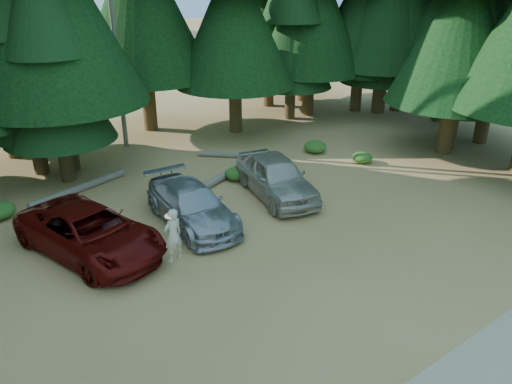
# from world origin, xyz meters

# --- Properties ---
(ground) EXTENTS (160.00, 160.00, 0.00)m
(ground) POSITION_xyz_m (0.00, 0.00, 0.00)
(ground) COLOR olive
(ground) RESTS_ON ground
(forest_belt_north) EXTENTS (36.00, 7.00, 22.00)m
(forest_belt_north) POSITION_xyz_m (0.00, 15.00, 0.00)
(forest_belt_north) COLOR black
(forest_belt_north) RESTS_ON ground
(forest_belt_east) EXTENTS (6.00, 22.00, 22.00)m
(forest_belt_east) POSITION_xyz_m (15.50, 4.00, 0.00)
(forest_belt_east) COLOR black
(forest_belt_east) RESTS_ON ground
(snag_front) EXTENTS (0.24, 0.24, 12.00)m
(snag_front) POSITION_xyz_m (0.80, 14.50, 6.00)
(snag_front) COLOR #685E53
(snag_front) RESTS_ON ground
(snag_back) EXTENTS (0.20, 0.20, 10.00)m
(snag_back) POSITION_xyz_m (-1.20, 16.00, 5.00)
(snag_back) COLOR #685E53
(snag_back) RESTS_ON ground
(red_pickup) EXTENTS (3.96, 6.04, 1.54)m
(red_pickup) POSITION_xyz_m (-4.46, 4.98, 0.77)
(red_pickup) COLOR #5F0B08
(red_pickup) RESTS_ON ground
(silver_minivan_center) EXTENTS (2.38, 5.09, 1.44)m
(silver_minivan_center) POSITION_xyz_m (-0.77, 4.88, 0.72)
(silver_minivan_center) COLOR #A8AAB0
(silver_minivan_center) RESTS_ON ground
(silver_minivan_right) EXTENTS (3.12, 5.28, 1.69)m
(silver_minivan_right) POSITION_xyz_m (3.21, 4.97, 0.84)
(silver_minivan_right) COLOR #BBB4A6
(silver_minivan_right) RESTS_ON ground
(frisbee_player) EXTENTS (0.68, 0.51, 1.70)m
(frisbee_player) POSITION_xyz_m (-2.84, 2.30, 1.32)
(frisbee_player) COLOR beige
(frisbee_player) RESTS_ON ground
(log_left) EXTENTS (4.40, 1.58, 0.32)m
(log_left) POSITION_xyz_m (-3.15, 10.14, 0.16)
(log_left) COLOR #685E53
(log_left) RESTS_ON ground
(log_mid) EXTENTS (2.58, 2.52, 0.27)m
(log_mid) POSITION_xyz_m (4.28, 9.83, 0.14)
(log_mid) COLOR #685E53
(log_mid) RESTS_ON ground
(log_right) EXTENTS (5.16, 2.34, 0.35)m
(log_right) POSITION_xyz_m (1.35, 7.25, 0.17)
(log_right) COLOR #685E53
(log_right) RESTS_ON ground
(shrub_left) EXTENTS (0.96, 0.96, 0.53)m
(shrub_left) POSITION_xyz_m (-4.42, 7.48, 0.26)
(shrub_left) COLOR #2C5A1B
(shrub_left) RESTS_ON ground
(shrub_center_left) EXTENTS (1.14, 1.14, 0.63)m
(shrub_center_left) POSITION_xyz_m (-4.38, 6.65, 0.31)
(shrub_center_left) COLOR #2C5A1B
(shrub_center_left) RESTS_ON ground
(shrub_center_right) EXTENTS (0.99, 0.99, 0.54)m
(shrub_center_right) POSITION_xyz_m (-0.21, 7.92, 0.27)
(shrub_center_right) COLOR #2C5A1B
(shrub_center_right) RESTS_ON ground
(shrub_right) EXTENTS (1.02, 1.02, 0.56)m
(shrub_right) POSITION_xyz_m (2.87, 7.34, 0.28)
(shrub_right) COLOR #2C5A1B
(shrub_right) RESTS_ON ground
(shrub_far_right) EXTENTS (1.12, 1.12, 0.62)m
(shrub_far_right) POSITION_xyz_m (8.13, 7.93, 0.31)
(shrub_far_right) COLOR #2C5A1B
(shrub_far_right) RESTS_ON ground
(shrub_edge_east) EXTENTS (0.95, 0.95, 0.52)m
(shrub_edge_east) POSITION_xyz_m (8.95, 5.50, 0.26)
(shrub_edge_east) COLOR #2C5A1B
(shrub_edge_east) RESTS_ON ground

